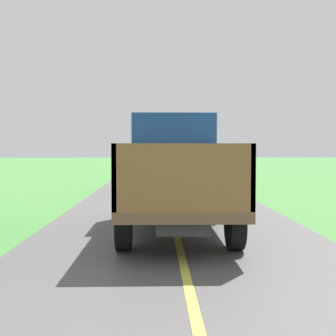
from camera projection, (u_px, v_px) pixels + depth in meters
name	position (u px, v px, depth m)	size (l,w,h in m)	color
banana_truck_near	(175.00, 170.00, 10.84)	(2.38, 5.82, 2.80)	#2D2D30
banana_truck_far	(162.00, 159.00, 21.54)	(2.38, 5.81, 2.80)	#2D2D30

